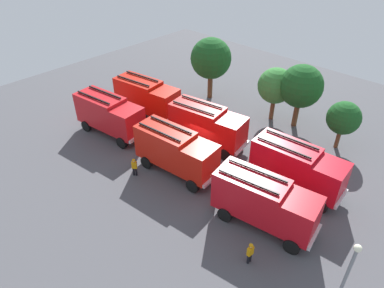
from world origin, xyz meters
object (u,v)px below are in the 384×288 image
at_px(tree_1, 276,86).
at_px(tree_3, 344,118).
at_px(tree_0, 211,59).
at_px(firefighter_1, 250,253).
at_px(lamppost, 343,283).
at_px(traffic_cone_0, 313,228).
at_px(fire_truck_0, 109,114).
at_px(firefighter_0, 134,167).
at_px(fire_truck_4, 207,124).
at_px(fire_truck_1, 176,150).
at_px(fire_truck_3, 147,96).
at_px(tree_2, 301,86).
at_px(fire_truck_2, 264,201).
at_px(fire_truck_5, 297,166).

xyz_separation_m(tree_1, tree_3, (7.23, -0.35, -0.62)).
xyz_separation_m(tree_0, tree_3, (15.08, 0.37, -1.57)).
relative_size(firefighter_1, lamppost, 0.25).
xyz_separation_m(firefighter_1, traffic_cone_0, (1.72, 5.02, -0.53)).
distance_m(fire_truck_0, tree_1, 16.44).
height_order(firefighter_0, lamppost, lamppost).
bearing_deg(traffic_cone_0, firefighter_1, -108.94).
bearing_deg(fire_truck_4, tree_3, 31.52).
bearing_deg(fire_truck_1, lamppost, -19.66).
xyz_separation_m(fire_truck_3, firefighter_1, (18.85, -7.90, -1.26)).
xyz_separation_m(fire_truck_4, firefighter_1, (10.59, -7.99, -1.26)).
xyz_separation_m(tree_3, traffic_cone_0, (3.27, -10.77, -2.73)).
height_order(fire_truck_0, tree_2, tree_2).
bearing_deg(fire_truck_1, tree_0, 113.45).
height_order(fire_truck_4, traffic_cone_0, fire_truck_4).
height_order(fire_truck_4, firefighter_1, fire_truck_4).
xyz_separation_m(fire_truck_1, fire_truck_2, (8.52, -0.02, 0.00)).
relative_size(fire_truck_4, firefighter_1, 4.68).
distance_m(firefighter_1, tree_0, 22.99).
bearing_deg(lamppost, fire_truck_3, 160.94).
bearing_deg(firefighter_1, tree_1, -55.61).
bearing_deg(fire_truck_2, firefighter_0, -174.41).
distance_m(tree_1, lamppost, 21.80).
height_order(tree_3, traffic_cone_0, tree_3).
bearing_deg(tree_2, fire_truck_4, -116.51).
distance_m(fire_truck_3, tree_1, 13.11).
bearing_deg(lamppost, traffic_cone_0, 123.53).
bearing_deg(firefighter_1, tree_0, -36.98).
distance_m(tree_0, tree_1, 7.94).
xyz_separation_m(firefighter_1, tree_2, (-6.33, 16.55, 3.42)).
relative_size(fire_truck_0, tree_2, 1.16).
distance_m(fire_truck_2, fire_truck_3, 18.17).
bearing_deg(fire_truck_2, lamppost, -38.05).
height_order(fire_truck_0, fire_truck_5, same).
height_order(fire_truck_2, fire_truck_4, same).
xyz_separation_m(tree_1, traffic_cone_0, (10.50, -11.13, -3.35)).
distance_m(fire_truck_5, tree_1, 10.92).
relative_size(fire_truck_1, firefighter_0, 4.64).
xyz_separation_m(fire_truck_3, fire_truck_4, (8.25, 0.10, 0.00)).
distance_m(fire_truck_4, lamppost, 18.13).
bearing_deg(fire_truck_1, fire_truck_5, 24.52).
bearing_deg(lamppost, tree_1, 130.40).
relative_size(fire_truck_3, tree_1, 1.36).
bearing_deg(fire_truck_1, tree_1, 79.59).
distance_m(fire_truck_3, tree_2, 15.37).
relative_size(fire_truck_5, tree_2, 1.15).
bearing_deg(fire_truck_3, firefighter_0, -54.93).
height_order(firefighter_0, tree_0, tree_0).
xyz_separation_m(fire_truck_3, tree_1, (10.07, 8.25, 1.56)).
distance_m(tree_2, tree_3, 4.99).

